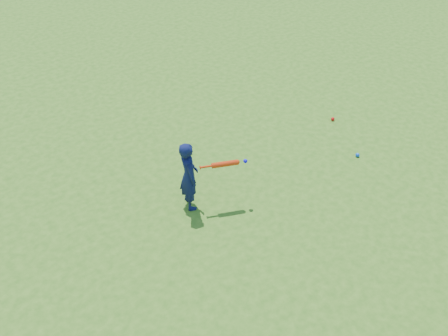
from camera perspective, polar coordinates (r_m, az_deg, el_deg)
name	(u,v)px	position (r m, az deg, el deg)	size (l,w,h in m)	color
ground	(215,172)	(7.84, -0.98, -0.43)	(80.00, 80.00, 0.00)	#326518
child	(189,176)	(6.93, -4.03, -0.89)	(0.40, 0.26, 1.09)	#0D1440
ground_ball_red	(333,119)	(9.21, 12.32, 5.50)	(0.06, 0.06, 0.06)	red
ground_ball_blue	(358,155)	(8.41, 15.02, 1.45)	(0.07, 0.07, 0.07)	blue
bat_swing	(227,164)	(6.87, 0.30, 0.49)	(0.62, 0.34, 0.08)	red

